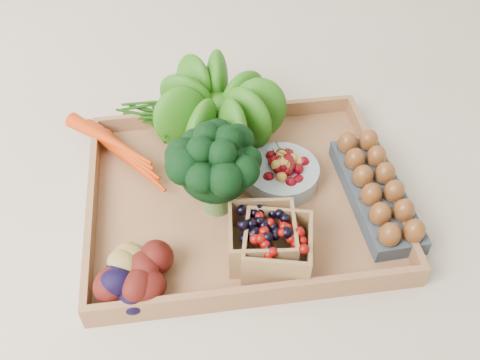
{
  "coord_description": "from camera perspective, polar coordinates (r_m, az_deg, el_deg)",
  "views": [
    {
      "loc": [
        -0.09,
        -0.65,
        0.77
      ],
      "look_at": [
        0.0,
        0.0,
        0.06
      ],
      "focal_mm": 40.0,
      "sensor_mm": 36.0,
      "label": 1
    }
  ],
  "objects": [
    {
      "name": "potatoes",
      "position": [
        0.86,
        -11.65,
        -9.8
      ],
      "size": [
        0.15,
        0.15,
        0.09
      ],
      "primitive_type": null,
      "color": "#410D0A",
      "rests_on": "tray"
    },
    {
      "name": "lettuce",
      "position": [
        1.06,
        -2.45,
        7.99
      ],
      "size": [
        0.17,
        0.17,
        0.17
      ],
      "primitive_type": "sphere",
      "color": "#1A5D0E",
      "rests_on": "tray"
    },
    {
      "name": "carrots",
      "position": [
        1.08,
        -12.75,
        3.29
      ],
      "size": [
        0.22,
        0.16,
        0.05
      ],
      "primitive_type": null,
      "color": "red",
      "rests_on": "tray"
    },
    {
      "name": "egg_carton",
      "position": [
        1.01,
        14.23,
        -1.47
      ],
      "size": [
        0.1,
        0.27,
        0.03
      ],
      "primitive_type": "cube",
      "rotation": [
        0.0,
        0.0,
        0.04
      ],
      "color": "#3A424A",
      "rests_on": "tray"
    },
    {
      "name": "tray",
      "position": [
        1.0,
        0.0,
        -2.04
      ],
      "size": [
        0.55,
        0.45,
        0.01
      ],
      "primitive_type": "cube",
      "color": "#A06B43",
      "rests_on": "ground"
    },
    {
      "name": "broccoli",
      "position": [
        0.93,
        -2.54,
        -0.25
      ],
      "size": [
        0.17,
        0.17,
        0.13
      ],
      "primitive_type": null,
      "color": "black",
      "rests_on": "tray"
    },
    {
      "name": "cherry_bowl",
      "position": [
        1.01,
        4.47,
        0.6
      ],
      "size": [
        0.14,
        0.14,
        0.04
      ],
      "primitive_type": "cylinder",
      "color": "#8C9EA5",
      "rests_on": "tray"
    },
    {
      "name": "punnet_blackberry",
      "position": [
        0.89,
        2.33,
        -6.16
      ],
      "size": [
        0.12,
        0.12,
        0.08
      ],
      "primitive_type": "cube",
      "rotation": [
        0.0,
        0.0,
        -0.11
      ],
      "color": "black",
      "rests_on": "tray"
    },
    {
      "name": "ground",
      "position": [
        1.01,
        0.0,
        -2.32
      ],
      "size": [
        4.0,
        4.0,
        0.0
      ],
      "primitive_type": "plane",
      "color": "beige",
      "rests_on": "ground"
    },
    {
      "name": "punnet_raspberry",
      "position": [
        0.88,
        3.98,
        -7.19
      ],
      "size": [
        0.13,
        0.13,
        0.07
      ],
      "primitive_type": "cube",
      "rotation": [
        0.0,
        0.0,
        -0.24
      ],
      "color": "#650704",
      "rests_on": "tray"
    }
  ]
}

